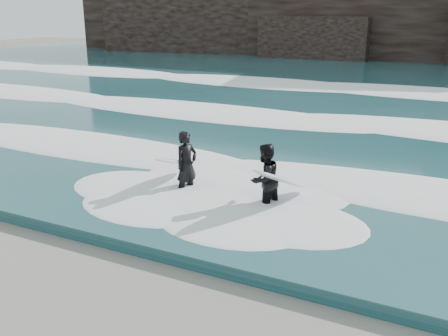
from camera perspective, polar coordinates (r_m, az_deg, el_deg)
The scene contains 7 objects.
sea at distance 34.04m, azimuth 17.05°, elevation 9.30°, with size 90.00×52.00×0.30m, color #1C4A50.
headland at distance 50.57m, azimuth 21.12°, elevation 17.02°, with size 70.00×9.00×10.00m, color black.
foam_near at distance 15.03m, azimuth 3.57°, elevation 0.89°, with size 60.00×3.20×0.20m, color white.
foam_mid at distance 21.46m, azimuth 10.95°, elevation 5.83°, with size 60.00×4.00×0.24m, color white.
foam_far at distance 30.10m, azimuth 15.74°, elevation 8.96°, with size 60.00×4.80×0.30m, color white.
surfer_left at distance 12.94m, azimuth -4.62°, elevation 0.39°, with size 1.18×2.17×1.80m.
surfer_right at distance 11.89m, azimuth 4.94°, elevation -1.34°, with size 1.45×2.25×1.75m.
Camera 1 is at (5.56, -4.26, 4.79)m, focal length 40.00 mm.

